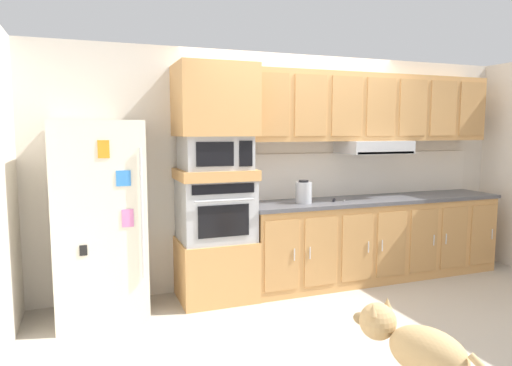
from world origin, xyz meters
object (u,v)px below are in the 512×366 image
Objects in this scene: electric_kettle at (304,192)px; refrigerator at (100,220)px; screwdriver at (335,200)px; microwave at (215,153)px; dog at (415,348)px; built_in_oven at (215,210)px.

refrigerator is at bearing -179.42° from electric_kettle.
electric_kettle reaches higher than screwdriver.
dog is at bearing -75.25° from microwave.
microwave is at bearing -0.77° from built_in_oven.
screwdriver is 0.38m from electric_kettle.
screwdriver is 0.19× the size of dog.
electric_kettle reaches higher than dog.
microwave is (0.00, -0.00, 0.56)m from built_in_oven.
dog is at bearing -108.28° from screwdriver.
screwdriver is at bearing -39.18° from dog.
refrigerator is 2.03m from electric_kettle.
screwdriver is at bearing 0.25° from refrigerator.
screwdriver is (1.31, -0.06, -0.53)m from microwave.
microwave is at bearing 177.12° from electric_kettle.
microwave is at bearing -6.15° from dog.
built_in_oven is at bearing 177.12° from electric_kettle.
refrigerator reaches higher than screwdriver.
refrigerator is 10.48× the size of screwdriver.
refrigerator is 2.39m from screwdriver.
screwdriver reaches higher than dog.
refrigerator reaches higher than electric_kettle.
screwdriver is at bearing -1.55° from electric_kettle.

